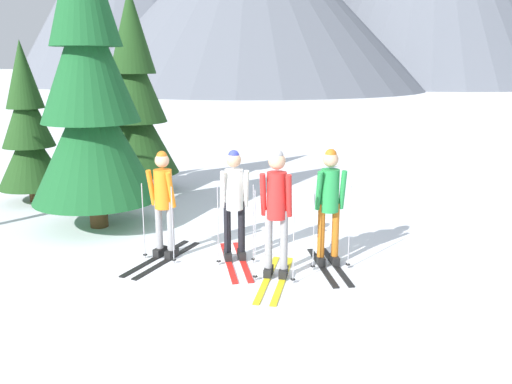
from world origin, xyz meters
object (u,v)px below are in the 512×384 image
(pine_tree_near, at_px, (135,101))
(pine_tree_mid, at_px, (90,90))
(skier_in_white, at_px, (234,201))
(skier_in_orange, at_px, (163,201))
(pine_tree_far, at_px, (28,130))
(skier_in_red, at_px, (277,206))
(skier_in_green, at_px, (329,200))

(pine_tree_near, bearing_deg, pine_tree_mid, -78.68)
(skier_in_white, height_order, pine_tree_mid, pine_tree_mid)
(skier_in_orange, height_order, pine_tree_far, pine_tree_far)
(pine_tree_near, distance_m, pine_tree_mid, 2.92)
(skier_in_white, relative_size, pine_tree_near, 0.37)
(skier_in_orange, xyz_separation_m, skier_in_red, (1.87, -0.34, 0.13))
(skier_in_red, distance_m, pine_tree_far, 6.78)
(pine_tree_mid, bearing_deg, skier_in_white, -19.69)
(skier_in_orange, relative_size, skier_in_green, 0.99)
(skier_in_orange, xyz_separation_m, pine_tree_far, (-4.24, 2.55, 0.66))
(skier_in_green, bearing_deg, skier_in_orange, -172.88)
(skier_in_white, distance_m, pine_tree_near, 5.40)
(skier_in_green, relative_size, pine_tree_far, 0.51)
(pine_tree_mid, distance_m, pine_tree_far, 2.87)
(skier_in_white, height_order, skier_in_red, skier_in_red)
(skier_in_orange, bearing_deg, pine_tree_mid, 146.86)
(pine_tree_mid, height_order, pine_tree_far, pine_tree_mid)
(pine_tree_mid, bearing_deg, skier_in_orange, -33.14)
(skier_in_orange, xyz_separation_m, pine_tree_near, (-2.44, 4.06, 1.21))
(pine_tree_near, xyz_separation_m, pine_tree_mid, (0.57, -2.84, 0.40))
(skier_in_green, bearing_deg, skier_in_red, -135.01)
(pine_tree_far, bearing_deg, pine_tree_near, 40.05)
(skier_in_orange, relative_size, pine_tree_far, 0.51)
(pine_tree_near, bearing_deg, skier_in_white, -47.77)
(skier_in_orange, relative_size, pine_tree_mid, 0.32)
(skier_in_green, xyz_separation_m, pine_tree_near, (-4.97, 3.74, 1.12))
(skier_in_red, xyz_separation_m, skier_in_green, (0.66, 0.66, -0.04))
(skier_in_red, bearing_deg, pine_tree_far, 154.61)
(skier_in_white, bearing_deg, skier_in_orange, -171.82)
(skier_in_white, height_order, pine_tree_far, pine_tree_far)
(pine_tree_far, bearing_deg, skier_in_orange, -31.08)
(pine_tree_far, bearing_deg, skier_in_red, -25.39)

